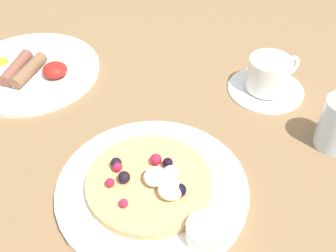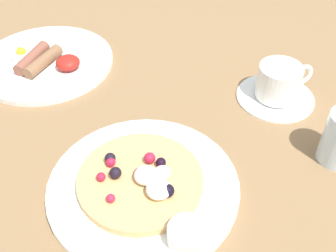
{
  "view_description": "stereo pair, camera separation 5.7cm",
  "coord_description": "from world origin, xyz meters",
  "px_view_note": "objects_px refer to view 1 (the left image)",
  "views": [
    {
      "loc": [
        0.0,
        -0.46,
        0.48
      ],
      "look_at": [
        0.06,
        0.01,
        0.04
      ],
      "focal_mm": 43.55,
      "sensor_mm": 36.0,
      "label": 1
    },
    {
      "loc": [
        0.06,
        -0.46,
        0.48
      ],
      "look_at": [
        0.06,
        0.01,
        0.04
      ],
      "focal_mm": 43.55,
      "sensor_mm": 36.0,
      "label": 2
    }
  ],
  "objects_px": {
    "syrup_ramekin": "(205,232)",
    "breakfast_plate": "(29,71)",
    "coffee_saucer": "(265,89)",
    "pancake_plate": "(151,188)",
    "coffee_cup": "(269,73)"
  },
  "relations": [
    {
      "from": "coffee_saucer",
      "to": "syrup_ramekin",
      "type": "bearing_deg",
      "value": -120.35
    },
    {
      "from": "coffee_saucer",
      "to": "coffee_cup",
      "type": "distance_m",
      "value": 0.04
    },
    {
      "from": "syrup_ramekin",
      "to": "pancake_plate",
      "type": "bearing_deg",
      "value": 122.21
    },
    {
      "from": "coffee_saucer",
      "to": "breakfast_plate",
      "type": "bearing_deg",
      "value": 165.48
    },
    {
      "from": "breakfast_plate",
      "to": "coffee_saucer",
      "type": "relative_size",
      "value": 1.92
    },
    {
      "from": "syrup_ramekin",
      "to": "coffee_saucer",
      "type": "bearing_deg",
      "value": 59.65
    },
    {
      "from": "syrup_ramekin",
      "to": "breakfast_plate",
      "type": "xyz_separation_m",
      "value": [
        -0.27,
        0.43,
        -0.02
      ]
    },
    {
      "from": "coffee_cup",
      "to": "breakfast_plate",
      "type": "bearing_deg",
      "value": 165.6
    },
    {
      "from": "pancake_plate",
      "to": "coffee_saucer",
      "type": "relative_size",
      "value": 1.97
    },
    {
      "from": "breakfast_plate",
      "to": "pancake_plate",
      "type": "bearing_deg",
      "value": -57.06
    },
    {
      "from": "breakfast_plate",
      "to": "coffee_cup",
      "type": "distance_m",
      "value": 0.47
    },
    {
      "from": "syrup_ramekin",
      "to": "breakfast_plate",
      "type": "bearing_deg",
      "value": 122.78
    },
    {
      "from": "syrup_ramekin",
      "to": "coffee_cup",
      "type": "relative_size",
      "value": 0.49
    },
    {
      "from": "coffee_saucer",
      "to": "coffee_cup",
      "type": "height_order",
      "value": "coffee_cup"
    },
    {
      "from": "coffee_cup",
      "to": "pancake_plate",
      "type": "bearing_deg",
      "value": -138.63
    }
  ]
}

